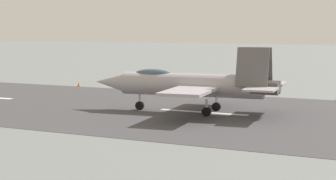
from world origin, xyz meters
The scene contains 5 objects.
ground_plane centered at (0.00, 0.00, 0.00)m, with size 400.00×400.00×0.00m, color slate.
runway_strip centered at (-0.02, 0.00, 0.01)m, with size 240.00×26.00×0.02m.
fighter_jet centered at (0.98, 0.49, 2.45)m, with size 16.96×13.86×5.65m.
marker_cone_mid centered at (9.30, -12.95, 0.28)m, with size 0.44×0.44×0.55m, color orange.
marker_cone_far centered at (21.71, -12.95, 0.28)m, with size 0.44×0.44×0.55m, color orange.
Camera 1 is at (-17.69, 44.08, 7.22)m, focal length 59.86 mm.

